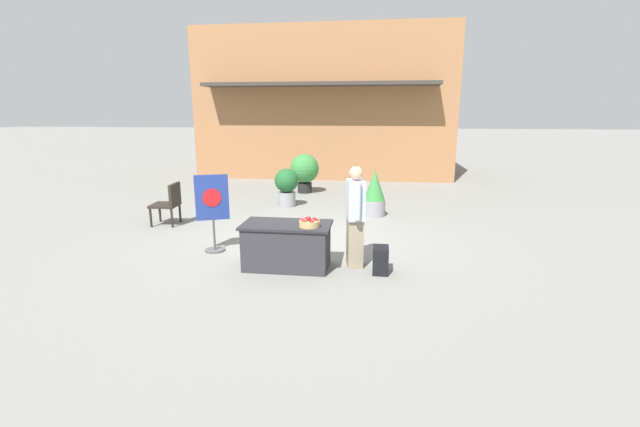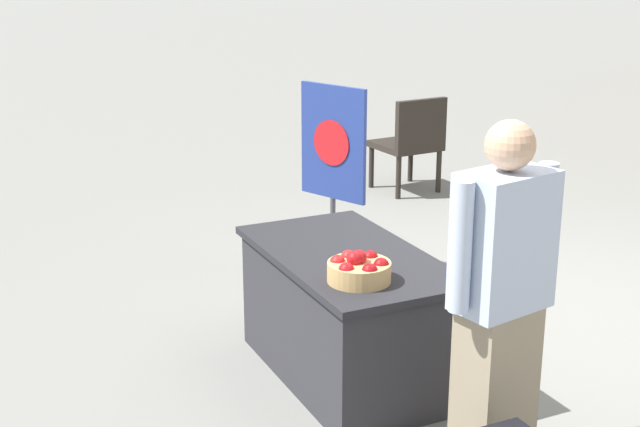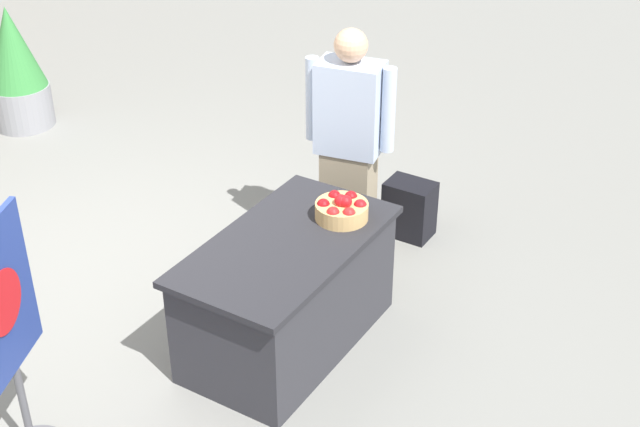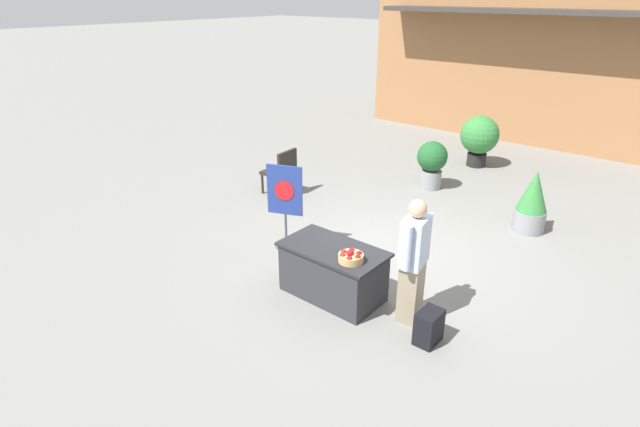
# 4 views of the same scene
# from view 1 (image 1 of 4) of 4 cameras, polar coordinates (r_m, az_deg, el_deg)

# --- Properties ---
(ground_plane) EXTENTS (120.00, 120.00, 0.00)m
(ground_plane) POSITION_cam_1_polar(r_m,az_deg,el_deg) (8.42, -3.02, -3.54)
(ground_plane) COLOR slate
(storefront_building) EXTENTS (9.54, 5.56, 5.45)m
(storefront_building) POSITION_cam_1_polar(r_m,az_deg,el_deg) (17.90, 1.09, 14.26)
(storefront_building) COLOR #9E6B42
(storefront_building) RESTS_ON ground_plane
(display_table) EXTENTS (1.41, 0.78, 0.72)m
(display_table) POSITION_cam_1_polar(r_m,az_deg,el_deg) (6.89, -4.42, -4.25)
(display_table) COLOR #2D2D33
(display_table) RESTS_ON ground_plane
(apple_basket) EXTENTS (0.32, 0.32, 0.16)m
(apple_basket) POSITION_cam_1_polar(r_m,az_deg,el_deg) (6.57, -1.43, -1.24)
(apple_basket) COLOR tan
(apple_basket) RESTS_ON display_table
(person_visitor) EXTENTS (0.33, 0.60, 1.63)m
(person_visitor) POSITION_cam_1_polar(r_m,az_deg,el_deg) (6.83, 4.72, -0.37)
(person_visitor) COLOR gray
(person_visitor) RESTS_ON ground_plane
(backpack) EXTENTS (0.24, 0.34, 0.42)m
(backpack) POSITION_cam_1_polar(r_m,az_deg,el_deg) (6.74, 8.07, -6.15)
(backpack) COLOR black
(backpack) RESTS_ON ground_plane
(poster_board) EXTENTS (0.55, 0.36, 1.39)m
(poster_board) POSITION_cam_1_polar(r_m,az_deg,el_deg) (7.79, -14.12, 0.46)
(poster_board) COLOR #4C4C51
(poster_board) RESTS_ON ground_plane
(patio_chair) EXTENTS (0.59, 0.59, 0.93)m
(patio_chair) POSITION_cam_1_polar(r_m,az_deg,el_deg) (10.00, -19.50, 1.50)
(patio_chair) COLOR #28231E
(patio_chair) RESTS_ON ground_plane
(potted_plant_far_right) EXTENTS (0.53, 0.53, 1.10)m
(potted_plant_far_right) POSITION_cam_1_polar(r_m,az_deg,el_deg) (10.34, 7.28, 2.64)
(potted_plant_far_right) COLOR gray
(potted_plant_far_right) RESTS_ON ground_plane
(potted_plant_near_left) EXTENTS (0.63, 0.63, 1.00)m
(potted_plant_near_left) POSITION_cam_1_polar(r_m,az_deg,el_deg) (11.34, -4.48, 3.80)
(potted_plant_near_left) COLOR gray
(potted_plant_near_left) RESTS_ON ground_plane
(potted_plant_near_right) EXTENTS (0.88, 0.88, 1.19)m
(potted_plant_near_right) POSITION_cam_1_polar(r_m,az_deg,el_deg) (13.26, -2.07, 5.81)
(potted_plant_near_right) COLOR black
(potted_plant_near_right) RESTS_ON ground_plane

